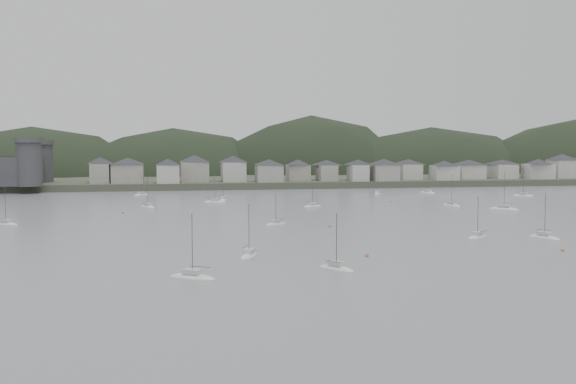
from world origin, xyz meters
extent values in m
plane|color=slate|center=(0.00, 0.00, 0.00)|extent=(900.00, 900.00, 0.00)
cube|color=#383D2D|center=(0.00, 295.00, 1.50)|extent=(900.00, 250.00, 3.00)
ellipsoid|color=black|center=(-110.87, 271.94, -10.14)|extent=(138.98, 92.48, 81.13)
ellipsoid|color=black|center=(-32.30, 272.87, -9.97)|extent=(132.08, 90.41, 79.74)
ellipsoid|color=black|center=(50.65, 272.93, -12.68)|extent=(133.88, 88.37, 101.41)
ellipsoid|color=black|center=(125.95, 267.91, -10.32)|extent=(165.81, 81.78, 82.55)
cylinder|color=#39383B|center=(-92.00, 166.00, 12.00)|extent=(10.00, 10.00, 18.00)
cylinder|color=#39383B|center=(-92.00, 194.00, 11.50)|extent=(10.00, 10.00, 17.00)
cube|color=#39383B|center=(-92.00, 180.00, 9.00)|extent=(3.50, 30.00, 12.00)
cube|color=gray|center=(-65.00, 181.96, 7.29)|extent=(8.34, 12.91, 8.59)
pyramid|color=#242429|center=(-65.00, 181.96, 13.09)|extent=(15.78, 15.78, 3.01)
cube|color=gray|center=(-53.32, 181.32, 7.18)|extent=(13.68, 13.35, 8.36)
pyramid|color=#242429|center=(-53.32, 181.32, 12.82)|extent=(20.07, 20.07, 2.93)
cube|color=#B5B2AA|center=(-35.57, 176.02, 7.04)|extent=(9.78, 10.20, 8.08)
pyramid|color=#242429|center=(-35.57, 176.02, 12.49)|extent=(14.83, 14.83, 2.83)
cube|color=gray|center=(-23.51, 185.65, 7.55)|extent=(12.59, 13.33, 9.09)
pyramid|color=#242429|center=(-23.51, 185.65, 13.68)|extent=(19.24, 19.24, 3.18)
cube|color=#B5B2AA|center=(-5.75, 184.10, 7.43)|extent=(10.74, 12.17, 8.87)
pyramid|color=#242429|center=(-5.75, 184.10, 13.42)|extent=(17.01, 17.01, 3.10)
cube|color=gray|center=(9.92, 177.53, 6.85)|extent=(11.63, 12.09, 7.69)
pyramid|color=#242429|center=(9.92, 177.53, 12.04)|extent=(17.61, 17.61, 2.69)
cube|color=gray|center=(25.25, 186.19, 6.72)|extent=(10.37, 9.35, 7.44)
pyramid|color=#242429|center=(25.25, 186.19, 11.74)|extent=(14.65, 14.65, 2.60)
cube|color=gray|center=(38.63, 183.79, 6.61)|extent=(8.24, 12.20, 7.22)
pyramid|color=#242429|center=(38.63, 183.79, 11.48)|extent=(15.17, 15.17, 2.53)
cube|color=#B5B2AA|center=(52.50, 178.55, 6.73)|extent=(8.06, 10.91, 7.46)
pyramid|color=#242429|center=(52.50, 178.55, 11.77)|extent=(14.08, 14.08, 2.61)
cube|color=gray|center=(64.81, 177.06, 6.83)|extent=(11.73, 11.78, 7.66)
pyramid|color=#242429|center=(64.81, 177.06, 12.00)|extent=(17.46, 17.46, 2.68)
cube|color=#B5B2AA|center=(80.64, 186.91, 6.67)|extent=(10.19, 13.02, 7.33)
pyramid|color=#242429|center=(80.64, 186.91, 11.62)|extent=(17.23, 17.23, 2.57)
cube|color=#B5B2AA|center=(95.55, 178.06, 6.44)|extent=(11.70, 9.81, 6.88)
pyramid|color=#242429|center=(95.55, 178.06, 11.08)|extent=(15.97, 15.97, 2.41)
cube|color=#B5B2AA|center=(112.40, 186.91, 6.50)|extent=(12.83, 12.48, 7.00)
pyramid|color=#242429|center=(112.40, 186.91, 11.22)|extent=(18.79, 18.79, 2.45)
cube|color=#B5B2AA|center=(130.73, 187.42, 6.48)|extent=(11.07, 13.50, 6.97)
pyramid|color=#242429|center=(130.73, 187.42, 11.19)|extent=(18.25, 18.25, 2.44)
cube|color=#B5B2AA|center=(146.02, 179.72, 6.67)|extent=(13.75, 9.12, 7.34)
pyramid|color=#242429|center=(146.02, 179.72, 11.62)|extent=(16.97, 16.97, 2.57)
cube|color=#B5B2AA|center=(162.92, 185.95, 7.53)|extent=(11.37, 11.57, 9.05)
pyramid|color=#242429|center=(162.92, 185.95, 13.63)|extent=(17.03, 17.03, 3.17)
ellipsoid|color=silver|center=(-16.02, 118.22, 0.05)|extent=(4.26, 7.54, 1.44)
cube|color=#BABAB5|center=(-16.02, 118.22, 1.07)|extent=(2.23, 2.86, 0.70)
cylinder|color=#3F3F42|center=(-16.02, 118.22, 4.69)|extent=(0.12, 0.12, 8.98)
cylinder|color=#3F3F42|center=(-16.39, 119.46, 1.62)|extent=(1.02, 3.13, 0.10)
ellipsoid|color=silver|center=(101.22, 115.66, 0.05)|extent=(7.99, 6.53, 1.59)
cube|color=#BABAB5|center=(101.22, 115.66, 1.14)|extent=(3.28, 3.00, 0.70)
cylinder|color=#3F3F42|center=(101.22, 115.66, 5.15)|extent=(0.12, 0.12, 9.91)
cylinder|color=#3F3F42|center=(100.03, 114.87, 1.69)|extent=(3.02, 2.07, 0.10)
ellipsoid|color=silver|center=(70.37, 137.32, 0.05)|extent=(5.70, 8.79, 1.68)
cube|color=#BABAB5|center=(70.37, 137.32, 1.19)|extent=(2.83, 3.42, 0.70)
cylinder|color=#3F3F42|center=(70.37, 137.32, 5.45)|extent=(0.12, 0.12, 10.50)
cylinder|color=#3F3F42|center=(70.95, 138.72, 1.74)|extent=(1.54, 3.53, 0.10)
ellipsoid|color=silver|center=(-42.25, 96.03, 0.05)|extent=(6.19, 8.04, 1.57)
cube|color=#BABAB5|center=(-42.25, 96.03, 1.14)|extent=(2.89, 3.25, 0.70)
cylinder|color=#3F3F42|center=(-42.25, 96.03, 5.11)|extent=(0.12, 0.12, 9.82)
cylinder|color=#3F3F42|center=(-42.98, 94.82, 1.69)|extent=(1.90, 3.09, 0.10)
ellipsoid|color=silver|center=(-46.19, 147.04, 0.05)|extent=(7.04, 7.16, 1.52)
cube|color=#BABAB5|center=(-46.19, 147.04, 1.11)|extent=(3.05, 3.08, 0.70)
cylinder|color=#3F3F42|center=(-46.19, 147.04, 4.96)|extent=(0.12, 0.12, 9.51)
cylinder|color=#3F3F42|center=(-45.24, 146.05, 1.66)|extent=(2.45, 2.53, 0.10)
ellipsoid|color=silver|center=(-19.59, 110.29, 0.05)|extent=(8.47, 4.07, 1.63)
cube|color=#BABAB5|center=(-19.59, 110.29, 1.16)|extent=(3.13, 2.29, 0.70)
cylinder|color=#3F3F42|center=(-19.59, 110.29, 5.28)|extent=(0.12, 0.12, 10.16)
cylinder|color=#3F3F42|center=(-21.03, 110.01, 1.71)|extent=(3.61, 0.78, 0.10)
ellipsoid|color=silver|center=(-32.36, -20.00, 0.05)|extent=(8.06, 6.23, 1.58)
cube|color=#BABAB5|center=(-32.36, -20.00, 1.14)|extent=(3.26, 2.91, 0.70)
cylinder|color=#3F3F42|center=(-32.36, -20.00, 5.13)|extent=(0.12, 0.12, 9.86)
cylinder|color=#3F3F42|center=(-31.14, -19.27, 1.69)|extent=(3.09, 1.92, 0.10)
ellipsoid|color=silver|center=(45.05, 9.47, 0.05)|extent=(5.43, 8.21, 1.57)
cube|color=#BABAB5|center=(45.05, 9.47, 1.14)|extent=(2.68, 3.21, 0.70)
cylinder|color=#3F3F42|center=(45.05, 9.47, 5.11)|extent=(0.12, 0.12, 9.83)
cylinder|color=#3F3F42|center=(45.61, 10.77, 1.69)|extent=(1.50, 3.29, 0.10)
ellipsoid|color=silver|center=(-8.82, 44.07, 0.05)|extent=(6.50, 4.24, 1.24)
cube|color=#BABAB5|center=(-8.82, 44.07, 0.97)|extent=(2.54, 2.10, 0.70)
cylinder|color=#3F3F42|center=(-8.82, 44.07, 4.09)|extent=(0.12, 0.12, 7.77)
cylinder|color=#3F3F42|center=(-7.79, 43.64, 1.52)|extent=(2.62, 1.17, 0.10)
ellipsoid|color=silver|center=(30.96, 12.79, 0.05)|extent=(7.14, 6.03, 1.43)
cube|color=#BABAB5|center=(30.96, 12.79, 1.07)|extent=(2.95, 2.74, 0.70)
cylinder|color=#3F3F42|center=(30.96, 12.79, 4.67)|extent=(0.12, 0.12, 8.94)
cylinder|color=#3F3F42|center=(32.00, 12.04, 1.62)|extent=(2.67, 1.96, 0.10)
ellipsoid|color=silver|center=(56.45, 82.81, 0.05)|extent=(5.00, 8.74, 1.67)
cube|color=#BABAB5|center=(56.45, 82.81, 1.18)|extent=(2.61, 3.32, 0.70)
cylinder|color=#3F3F42|center=(56.45, 82.81, 5.41)|extent=(0.12, 0.12, 10.41)
cylinder|color=#3F3F42|center=(56.01, 81.37, 1.73)|extent=(1.20, 3.61, 0.10)
ellipsoid|color=silver|center=(67.30, 68.17, 0.05)|extent=(9.04, 8.63, 1.89)
cube|color=#BABAB5|center=(67.30, 68.17, 1.30)|extent=(3.85, 3.78, 0.70)
cylinder|color=#3F3F42|center=(67.30, 68.17, 6.12)|extent=(0.12, 0.12, 11.84)
cylinder|color=#3F3F42|center=(68.55, 69.32, 1.85)|extent=(3.21, 2.95, 0.10)
ellipsoid|color=silver|center=(10.66, 88.39, 0.05)|extent=(7.43, 5.19, 1.43)
cube|color=#BABAB5|center=(10.66, 88.39, 1.07)|extent=(2.94, 2.51, 0.70)
cylinder|color=#3F3F42|center=(10.66, 88.39, 4.67)|extent=(0.12, 0.12, 8.94)
cylinder|color=#3F3F42|center=(9.50, 88.95, 1.62)|extent=(2.94, 1.50, 0.10)
ellipsoid|color=silver|center=(-76.60, 56.06, 0.05)|extent=(7.69, 5.87, 1.50)
cube|color=#BABAB5|center=(-76.60, 56.06, 1.10)|extent=(3.10, 2.75, 0.70)
cylinder|color=#3F3F42|center=(-76.60, 56.06, 4.89)|extent=(0.12, 0.12, 9.38)
cylinder|color=#3F3F42|center=(-77.76, 55.37, 1.65)|extent=(2.97, 1.79, 0.10)
ellipsoid|color=silver|center=(-21.38, -1.90, 0.05)|extent=(5.24, 7.98, 1.53)
cube|color=#BABAB5|center=(-21.38, -1.90, 1.11)|extent=(2.59, 3.12, 0.70)
cylinder|color=#3F3F42|center=(-21.38, -1.90, 4.97)|extent=(0.12, 0.12, 9.54)
cylinder|color=#3F3F42|center=(-21.92, -0.64, 1.66)|extent=(1.44, 3.20, 0.10)
ellipsoid|color=silver|center=(-8.76, -17.04, 0.05)|extent=(6.21, 7.30, 1.47)
cube|color=#BABAB5|center=(-8.76, -17.04, 1.08)|extent=(2.81, 3.02, 0.70)
cylinder|color=#3F3F42|center=(-8.76, -17.04, 4.78)|extent=(0.12, 0.12, 9.16)
cylinder|color=#3F3F42|center=(-9.54, -18.10, 1.63)|extent=(2.02, 2.72, 0.10)
ellipsoid|color=silver|center=(48.40, 136.50, 0.05)|extent=(5.38, 7.88, 1.51)
cube|color=#BABAB5|center=(48.40, 136.50, 1.11)|extent=(2.62, 3.10, 0.70)
cylinder|color=#3F3F42|center=(48.40, 136.50, 4.93)|extent=(0.12, 0.12, 9.45)
cylinder|color=#3F3F42|center=(47.83, 137.74, 1.66)|extent=(1.52, 3.13, 0.10)
sphere|color=#AF643A|center=(-49.13, 79.73, 0.15)|extent=(0.70, 0.70, 0.70)
sphere|color=#AF643A|center=(39.10, -6.44, 0.15)|extent=(0.70, 0.70, 0.70)
sphere|color=#AF643A|center=(41.35, 100.05, 0.15)|extent=(0.70, 0.70, 0.70)
sphere|color=#AF643A|center=(0.03, -5.50, 0.15)|extent=(0.70, 0.70, 0.70)
sphere|color=#AF643A|center=(3.72, 37.36, 0.15)|extent=(0.70, 0.70, 0.70)
sphere|color=#AF643A|center=(-79.78, 105.76, 0.15)|extent=(0.70, 0.70, 0.70)
camera|label=1|loc=(-36.00, -121.40, 20.88)|focal=41.26mm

